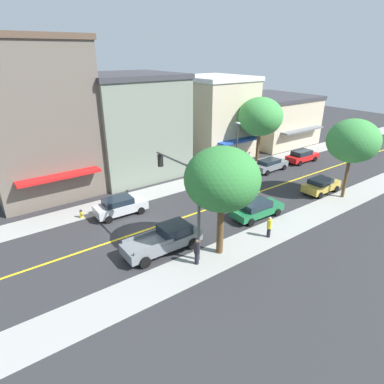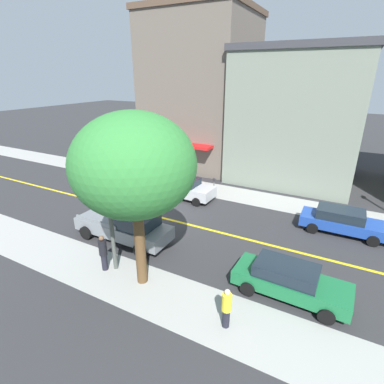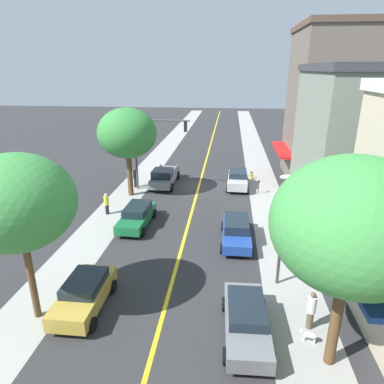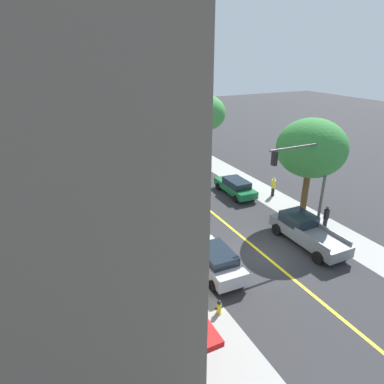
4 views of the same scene
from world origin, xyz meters
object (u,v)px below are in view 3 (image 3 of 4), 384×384
at_px(fire_hydrant, 251,175).
at_px(pedestrian_white_shirt, 311,309).
at_px(traffic_light_mast, 151,141).
at_px(parking_meter, 259,185).
at_px(street_tree_left_near, 127,133).
at_px(silver_sedan_left_curb, 238,179).
at_px(street_lamp, 283,218).
at_px(grey_pickup_truck, 164,176).
at_px(green_sedan_right_curb, 137,215).
at_px(street_tree_left_far, 17,203).
at_px(small_dog, 308,335).
at_px(pedestrian_yellow_shirt, 107,203).
at_px(gold_sedan_right_curb, 84,293).
at_px(pedestrian_black_shirt, 135,177).
at_px(blue_sedan_left_curb, 236,230).
at_px(street_tree_right_corner, 353,225).
at_px(grey_sedan_left_curb, 246,319).

bearing_deg(fire_hydrant, pedestrian_white_shirt, 93.58).
xyz_separation_m(traffic_light_mast, pedestrian_white_shirt, (-10.68, 17.13, -3.61)).
xyz_separation_m(parking_meter, traffic_light_mast, (9.72, -0.22, 3.71)).
xyz_separation_m(street_tree_left_near, silver_sedan_left_curb, (-9.50, -3.13, -4.69)).
bearing_deg(parking_meter, traffic_light_mast, -1.28).
xyz_separation_m(street_lamp, silver_sedan_left_curb, (1.84, -15.31, -2.90)).
height_order(fire_hydrant, grey_pickup_truck, grey_pickup_truck).
distance_m(green_sedan_right_curb, grey_pickup_truck, 9.05).
bearing_deg(traffic_light_mast, street_tree_left_far, -94.73).
bearing_deg(small_dog, pedestrian_yellow_shirt, -24.47).
height_order(traffic_light_mast, gold_sedan_right_curb, traffic_light_mast).
height_order(pedestrian_yellow_shirt, pedestrian_white_shirt, pedestrian_white_shirt).
xyz_separation_m(silver_sedan_left_curb, pedestrian_yellow_shirt, (10.15, 7.50, 0.06)).
bearing_deg(pedestrian_white_shirt, silver_sedan_left_curb, 100.70).
distance_m(traffic_light_mast, pedestrian_black_shirt, 4.03).
height_order(street_tree_left_near, pedestrian_white_shirt, street_tree_left_near).
relative_size(parking_meter, street_lamp, 0.22).
height_order(street_lamp, blue_sedan_left_curb, street_lamp).
relative_size(street_tree_right_corner, street_lamp, 1.36).
bearing_deg(small_dog, green_sedan_right_curb, -27.26).
relative_size(street_tree_right_corner, parking_meter, 6.30).
bearing_deg(street_tree_left_near, grey_pickup_truck, -130.00).
bearing_deg(street_tree_right_corner, street_tree_left_far, -5.61).
bearing_deg(blue_sedan_left_curb, parking_meter, 166.81).
distance_m(traffic_light_mast, silver_sedan_left_curb, 8.82).
height_order(parking_meter, small_dog, parking_meter).
xyz_separation_m(traffic_light_mast, pedestrian_black_shirt, (1.79, -0.39, -3.59)).
bearing_deg(pedestrian_black_shirt, grey_sedan_left_curb, 71.15).
height_order(traffic_light_mast, street_lamp, traffic_light_mast).
bearing_deg(grey_pickup_truck, gold_sedan_right_curb, -0.82).
relative_size(fire_hydrant, parking_meter, 0.58).
relative_size(street_lamp, pedestrian_white_shirt, 3.28).
bearing_deg(street_tree_left_far, parking_meter, -122.60).
height_order(gold_sedan_right_curb, pedestrian_white_shirt, pedestrian_white_shirt).
relative_size(street_tree_right_corner, pedestrian_yellow_shirt, 4.79).
distance_m(street_tree_left_near, street_tree_left_far, 15.96).
relative_size(traffic_light_mast, silver_sedan_left_curb, 1.53).
distance_m(green_sedan_right_curb, pedestrian_white_shirt, 13.76).
height_order(fire_hydrant, street_lamp, street_lamp).
xyz_separation_m(street_tree_left_far, blue_sedan_left_curb, (-9.07, -8.21, -4.79)).
xyz_separation_m(traffic_light_mast, silver_sedan_left_curb, (-7.87, -1.39, -3.74)).
relative_size(street_lamp, grey_sedan_left_curb, 1.27).
height_order(green_sedan_right_curb, small_dog, green_sedan_right_curb).
distance_m(street_tree_right_corner, street_lamp, 5.59).
bearing_deg(pedestrian_white_shirt, pedestrian_black_shirt, 127.50).
distance_m(street_lamp, silver_sedan_left_curb, 15.69).
distance_m(street_tree_left_far, parking_meter, 21.29).
distance_m(silver_sedan_left_curb, gold_sedan_right_curb, 19.74).
height_order(street_lamp, green_sedan_right_curb, street_lamp).
bearing_deg(green_sedan_right_curb, grey_sedan_left_curb, 38.04).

